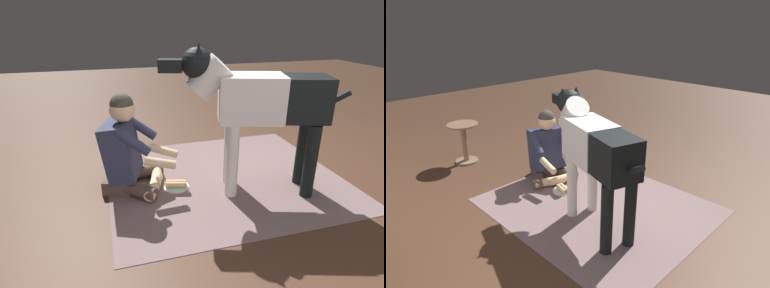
% 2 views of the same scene
% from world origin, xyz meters
% --- Properties ---
extents(ground_plane, '(13.32, 13.32, 0.00)m').
position_xyz_m(ground_plane, '(0.00, 0.00, 0.00)').
color(ground_plane, '#482E1F').
extents(area_rug, '(2.13, 1.84, 0.01)m').
position_xyz_m(area_rug, '(0.23, 0.26, 0.00)').
color(area_rug, '#775F5F').
rests_on(area_rug, ground).
extents(person_sitting_on_floor, '(0.70, 0.59, 0.85)m').
position_xyz_m(person_sitting_on_floor, '(1.10, 0.19, 0.35)').
color(person_sitting_on_floor, brown).
rests_on(person_sitting_on_floor, ground).
extents(large_dog, '(1.46, 0.60, 1.23)m').
position_xyz_m(large_dog, '(0.07, 0.52, 0.78)').
color(large_dog, silver).
rests_on(large_dog, ground).
extents(hot_dog_on_plate, '(0.23, 0.23, 0.06)m').
position_xyz_m(hot_dog_on_plate, '(0.71, 0.32, 0.03)').
color(hot_dog_on_plate, silver).
rests_on(hot_dog_on_plate, ground).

